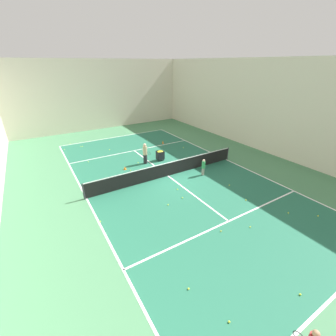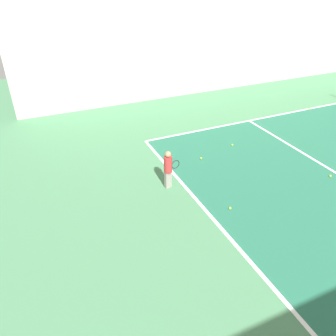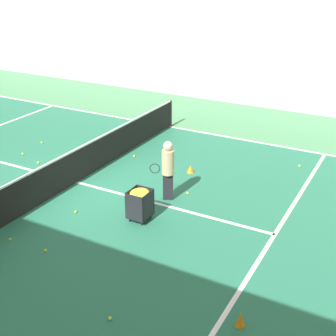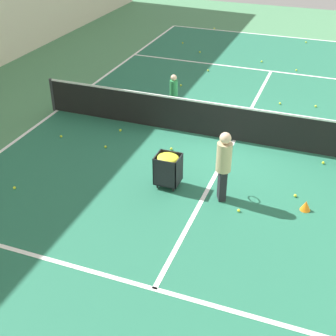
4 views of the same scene
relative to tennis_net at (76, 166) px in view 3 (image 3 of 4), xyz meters
name	(u,v)px [view 3 (image 3 of 4)]	position (x,y,z in m)	size (l,w,h in m)	color
ground_plane	(77,182)	(0.00, 0.00, -0.54)	(34.12, 34.12, 0.00)	#477F56
court_playing_area	(77,182)	(0.00, 0.00, -0.54)	(11.37, 21.59, 0.00)	#23664C
line_sideline_left	(169,127)	(-5.69, 0.00, -0.53)	(0.10, 21.59, 0.00)	white
line_service_far	(275,235)	(0.00, 5.94, -0.53)	(11.37, 0.10, 0.00)	white
line_centre_service	(77,182)	(0.00, 0.00, -0.53)	(0.10, 11.88, 0.00)	white
hall_enclosure_left	(217,13)	(-10.02, 0.00, 3.34)	(0.15, 30.42, 7.75)	beige
tennis_net	(76,166)	(0.00, 0.00, 0.00)	(11.67, 0.10, 1.04)	#2D2D33
coach_at_net	(168,167)	(-0.38, 2.83, 0.42)	(0.49, 0.65, 1.68)	black
ball_cart	(140,199)	(0.93, 2.75, 0.04)	(0.57, 0.51, 0.83)	black
training_cone_0	(240,319)	(3.25, 6.28, -0.39)	(0.18, 0.18, 0.29)	orange
training_cone_1	(190,169)	(-2.22, 2.61, -0.42)	(0.23, 0.23, 0.23)	orange
tennis_ball_1	(10,239)	(3.20, 0.60, -0.50)	(0.07, 0.07, 0.07)	yellow
tennis_ball_2	(45,250)	(3.16, 1.63, -0.50)	(0.07, 0.07, 0.07)	yellow
tennis_ball_3	(114,116)	(-5.62, -2.56, -0.50)	(0.07, 0.07, 0.07)	yellow
tennis_ball_5	(38,163)	(-0.50, -1.97, -0.50)	(0.07, 0.07, 0.07)	yellow
tennis_ball_11	(42,143)	(-1.90, -3.12, -0.50)	(0.07, 0.07, 0.07)	yellow
tennis_ball_12	(174,172)	(-1.96, 2.17, -0.50)	(0.07, 0.07, 0.07)	yellow
tennis_ball_16	(188,193)	(-0.88, 3.19, -0.50)	(0.07, 0.07, 0.07)	yellow
tennis_ball_18	(76,212)	(1.45, 1.12, -0.50)	(0.07, 0.07, 0.07)	yellow
tennis_ball_20	(23,154)	(-0.80, -2.94, -0.50)	(0.07, 0.07, 0.07)	yellow
tennis_ball_23	(134,156)	(-2.43, 0.44, -0.50)	(0.07, 0.07, 0.07)	yellow
tennis_ball_24	(299,166)	(-4.25, 5.45, -0.50)	(0.07, 0.07, 0.07)	yellow
tennis_ball_26	(110,318)	(4.24, 4.16, -0.50)	(0.07, 0.07, 0.07)	yellow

